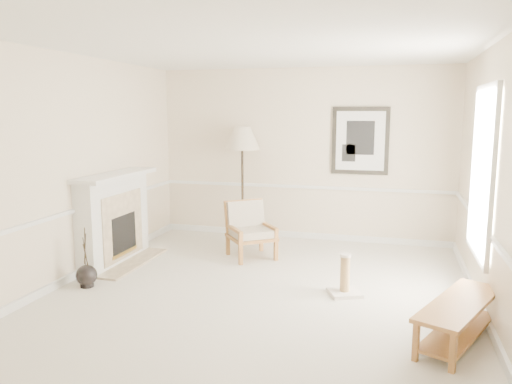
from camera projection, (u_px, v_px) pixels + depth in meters
ground at (261, 291)px, 6.08m from camera, size 5.50×5.50×0.00m
room at (275, 138)px, 5.82m from camera, size 5.04×5.54×2.92m
fireplace at (115, 219)px, 7.17m from camera, size 0.64×1.64×1.31m
floor_vase at (87, 276)px, 6.22m from camera, size 0.26×0.26×0.76m
armchair at (249, 227)px, 7.52m from camera, size 0.91×0.92×0.84m
floor_lamp at (242, 141)px, 8.35m from camera, size 0.77×0.77×1.92m
bench at (459, 314)px, 4.73m from camera, size 0.95×1.44×0.40m
scratching_post at (345, 282)px, 5.96m from camera, size 0.47×0.47×0.51m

